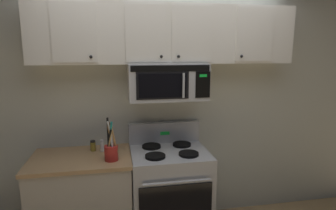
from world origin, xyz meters
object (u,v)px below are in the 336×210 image
salt_shaker (102,146)px  spice_jar (93,146)px  stove_range (169,191)px  utensil_crock_red (111,149)px  over_range_microwave (167,82)px

salt_shaker → spice_jar: size_ratio=1.10×
stove_range → salt_shaker: size_ratio=9.82×
salt_shaker → utensil_crock_red: bearing=-70.2°
over_range_microwave → spice_jar: 0.97m
spice_jar → stove_range: bearing=-11.4°
stove_range → over_range_microwave: bearing=90.1°
stove_range → spice_jar: 0.90m
utensil_crock_red → spice_jar: size_ratio=3.76×
over_range_microwave → salt_shaker: over_range_microwave is taller
utensil_crock_red → spice_jar: bearing=122.5°
over_range_microwave → salt_shaker: (-0.65, 0.00, -0.62)m
over_range_microwave → utensil_crock_red: over_range_microwave is taller
stove_range → spice_jar: bearing=168.6°
stove_range → utensil_crock_red: (-0.56, -0.14, 0.54)m
utensil_crock_red → salt_shaker: utensil_crock_red is taller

